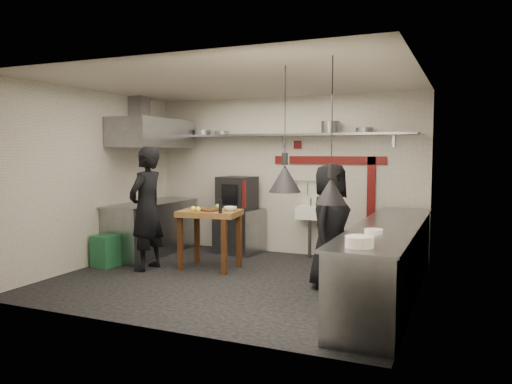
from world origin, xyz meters
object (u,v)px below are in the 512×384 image
at_px(green_bin, 106,251).
at_px(chef_right, 330,226).
at_px(oven_stand, 239,231).
at_px(combi_oven, 237,193).
at_px(prep_table, 210,239).
at_px(chef_left, 146,208).

relative_size(green_bin, chef_right, 0.30).
relative_size(oven_stand, combi_oven, 1.37).
bearing_deg(oven_stand, prep_table, -75.53).
distance_m(oven_stand, combi_oven, 0.69).
bearing_deg(prep_table, oven_stand, 86.58).
xyz_separation_m(green_bin, chef_right, (3.60, 0.24, 0.59)).
relative_size(combi_oven, prep_table, 0.63).
bearing_deg(prep_table, green_bin, -169.35).
distance_m(combi_oven, green_bin, 2.47).
xyz_separation_m(combi_oven, chef_left, (-0.74, -1.71, -0.14)).
xyz_separation_m(oven_stand, combi_oven, (-0.04, -0.01, 0.69)).
height_order(oven_stand, green_bin, oven_stand).
bearing_deg(oven_stand, chef_right, -26.90).
bearing_deg(chef_left, green_bin, -80.94).
bearing_deg(chef_right, prep_table, 88.37).
relative_size(prep_table, chef_left, 0.48).
relative_size(oven_stand, chef_right, 0.48).
relative_size(chef_left, chef_right, 1.14).
bearing_deg(oven_stand, green_bin, -119.48).
relative_size(oven_stand, prep_table, 0.87).
bearing_deg(chef_right, green_bin, 100.58).
height_order(prep_table, chef_left, chef_left).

